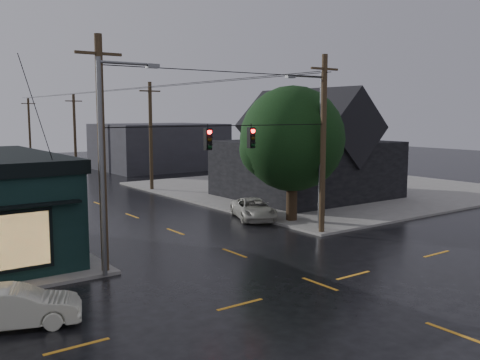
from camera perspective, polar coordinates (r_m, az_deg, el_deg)
ground_plane at (r=22.37m, az=8.49°, el=-10.92°), size 160.00×160.00×0.00m
sidewalk_ne at (r=50.03m, az=8.85°, el=-0.81°), size 28.00×28.00×0.15m
ne_building at (r=44.00m, az=7.08°, el=3.90°), size 12.60×11.60×8.75m
corner_tree at (r=33.70m, az=5.61°, el=4.38°), size 6.61×6.61×8.48m
utility_pole_nw at (r=24.22m, az=-14.14°, el=-9.64°), size 2.00×0.32×10.15m
utility_pole_ne at (r=31.24m, az=8.68°, el=-5.72°), size 2.00×0.32×10.15m
utility_pole_far_a at (r=48.66m, az=-9.38°, el=-1.13°), size 2.00×0.32×9.65m
utility_pole_far_b at (r=67.03m, az=-17.06°, el=0.90°), size 2.00×0.32×9.15m
utility_pole_far_c at (r=86.12m, az=-21.40°, el=2.03°), size 2.00×0.32×9.15m
span_signal_assembly at (r=26.38m, az=-1.08°, el=4.51°), size 13.00×0.48×1.23m
streetlight_nw at (r=23.49m, az=-14.18°, el=-10.17°), size 5.40×0.30×9.15m
streetlight_ne at (r=32.07m, az=8.44°, el=-5.38°), size 5.40×0.30×9.15m
bg_building_east at (r=67.75m, az=-8.69°, el=3.57°), size 14.00×12.00×5.60m
sedan_cream at (r=19.16m, az=-22.87°, el=-12.40°), size 4.35×2.73×1.35m
suv_silver at (r=35.08m, az=1.44°, el=-3.11°), size 3.88×5.29×1.34m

